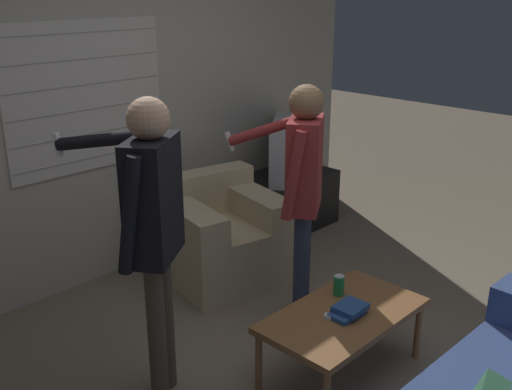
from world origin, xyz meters
name	(u,v)px	position (x,y,z in m)	size (l,w,h in m)	color
ground_plane	(325,367)	(0.00, 0.00, 0.00)	(16.00, 16.00, 0.00)	#7F705B
wall_back	(118,111)	(-0.01, 2.03, 1.28)	(5.20, 0.08, 2.55)	#BCB7A8
armchair_beige	(221,236)	(0.38, 1.33, 0.34)	(0.97, 0.95, 0.80)	#C6B289
coffee_table	(343,318)	(0.03, -0.10, 0.37)	(0.98, 0.56, 0.41)	brown
tv_stand	(283,202)	(1.46, 1.64, 0.26)	(0.99, 0.56, 0.52)	black
tv	(284,148)	(1.45, 1.64, 0.78)	(0.80, 0.68, 0.51)	#B2B2B7
person_left_standing	(152,217)	(-0.82, 0.52, 1.06)	(0.49, 0.83, 1.68)	#4C4233
person_right_standing	(302,177)	(0.35, 0.50, 1.02)	(0.48, 0.79, 1.61)	#33384C
book_stack	(349,310)	(0.02, -0.13, 0.44)	(0.23, 0.16, 0.06)	#284C89
soda_can	(339,285)	(0.17, 0.05, 0.47)	(0.07, 0.07, 0.13)	#238E47
spare_remote	(336,318)	(-0.07, -0.11, 0.42)	(0.09, 0.13, 0.02)	white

